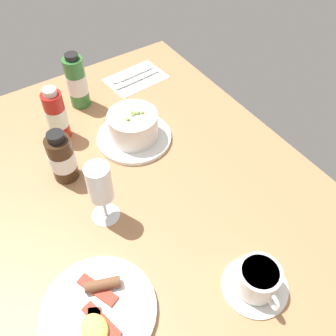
# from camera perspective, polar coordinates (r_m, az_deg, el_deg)

# --- Properties ---
(ground_plane) EXTENTS (1.10, 0.84, 0.03)m
(ground_plane) POSITION_cam_1_polar(r_m,az_deg,el_deg) (0.96, -4.23, -3.35)
(ground_plane) COLOR #A8754C
(porridge_bowl) EXTENTS (0.21, 0.21, 0.09)m
(porridge_bowl) POSITION_cam_1_polar(r_m,az_deg,el_deg) (1.04, -5.20, 6.02)
(porridge_bowl) COLOR white
(porridge_bowl) RESTS_ON ground_plane
(cutlery_setting) EXTENTS (0.14, 0.20, 0.01)m
(cutlery_setting) POSITION_cam_1_polar(r_m,az_deg,el_deg) (1.28, -5.00, 13.22)
(cutlery_setting) COLOR white
(cutlery_setting) RESTS_ON ground_plane
(coffee_cup) EXTENTS (0.14, 0.13, 0.07)m
(coffee_cup) POSITION_cam_1_polar(r_m,az_deg,el_deg) (0.80, 13.26, -16.04)
(coffee_cup) COLOR white
(coffee_cup) RESTS_ON ground_plane
(wine_glass) EXTENTS (0.07, 0.07, 0.17)m
(wine_glass) POSITION_cam_1_polar(r_m,az_deg,el_deg) (0.82, -10.17, -2.61)
(wine_glass) COLOR white
(wine_glass) RESTS_ON ground_plane
(sauce_bottle_green) EXTENTS (0.06, 0.06, 0.17)m
(sauce_bottle_green) POSITION_cam_1_polar(r_m,az_deg,el_deg) (1.16, -13.49, 12.40)
(sauce_bottle_green) COLOR #337233
(sauce_bottle_green) RESTS_ON ground_plane
(sauce_bottle_brown) EXTENTS (0.06, 0.06, 0.15)m
(sauce_bottle_brown) POSITION_cam_1_polar(r_m,az_deg,el_deg) (0.96, -15.59, 1.47)
(sauce_bottle_brown) COLOR #382314
(sauce_bottle_brown) RESTS_ON ground_plane
(sauce_bottle_red) EXTENTS (0.06, 0.06, 0.16)m
(sauce_bottle_red) POSITION_cam_1_polar(r_m,az_deg,el_deg) (1.07, -16.37, 7.56)
(sauce_bottle_red) COLOR #B21E19
(sauce_bottle_red) RESTS_ON ground_plane
(breakfast_plate) EXTENTS (0.23, 0.23, 0.04)m
(breakfast_plate) POSITION_cam_1_polar(r_m,az_deg,el_deg) (0.79, -10.36, -20.29)
(breakfast_plate) COLOR white
(breakfast_plate) RESTS_ON ground_plane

